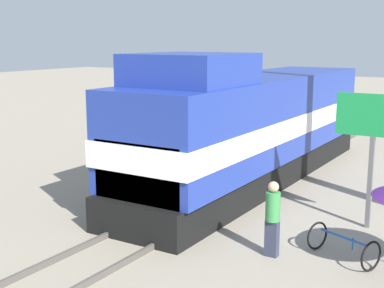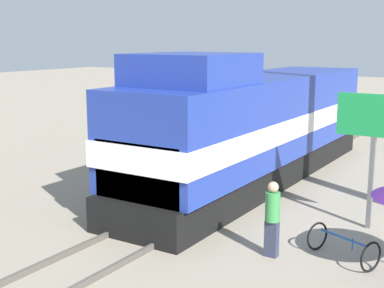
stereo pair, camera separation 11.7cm
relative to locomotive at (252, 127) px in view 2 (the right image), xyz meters
name	(u,v)px [view 2 (the right image)]	position (x,y,z in m)	size (l,w,h in m)	color
ground_plane	(200,208)	(0.00, -3.43, -1.98)	(120.00, 120.00, 0.00)	gray
rail_near	(180,201)	(-0.72, -3.43, -1.90)	(0.08, 39.44, 0.15)	#4C4742
rail_far	(221,209)	(0.72, -3.43, -1.90)	(0.08, 39.44, 0.15)	#4C4742
locomotive	(252,127)	(0.00, 0.00, 0.00)	(3.11, 14.39, 4.58)	black
billboard_sign	(375,127)	(4.70, -2.50, 0.75)	(1.97, 0.12, 3.58)	#595959
person_bystander	(272,216)	(3.29, -5.65, -1.00)	(0.34, 0.34, 1.79)	#2D3347
bicycle	(343,246)	(4.76, -5.01, -1.62)	(1.71, 1.24, 0.69)	black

